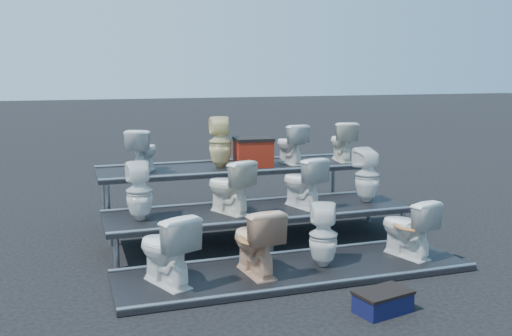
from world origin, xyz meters
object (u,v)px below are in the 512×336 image
object	(u,v)px
toilet_6	(302,182)
toilet_9	(220,142)
toilet_10	(290,144)
toilet_1	(255,240)
toilet_8	(143,150)
toilet_2	(323,235)
toilet_11	(342,141)
toilet_7	(367,175)
step_stool	(383,303)
red_crate	(253,153)
toilet_5	(229,186)
toilet_4	(139,191)
toilet_0	(166,249)
toilet_3	(407,227)

from	to	relation	value
toilet_6	toilet_9	bearing A→B (deg)	-72.75
toilet_10	toilet_9	bearing A→B (deg)	-7.70
toilet_1	toilet_8	distance (m)	2.85
toilet_1	toilet_9	bearing A→B (deg)	-102.62
toilet_2	toilet_11	bearing A→B (deg)	-98.33
toilet_7	step_stool	world-z (taller)	toilet_7
toilet_2	red_crate	world-z (taller)	red_crate
toilet_2	toilet_5	world-z (taller)	toilet_5
toilet_4	toilet_0	bearing A→B (deg)	95.71
toilet_3	toilet_6	bearing A→B (deg)	-72.39
toilet_3	red_crate	xyz separation A→B (m)	(-1.20, 2.55, 0.63)
toilet_3	toilet_10	world-z (taller)	toilet_10
toilet_4	toilet_9	size ratio (longest dim) A/B	0.95
toilet_7	red_crate	distance (m)	1.85
toilet_9	toilet_3	bearing A→B (deg)	133.43
red_crate	step_stool	distance (m)	3.95
step_stool	toilet_6	bearing A→B (deg)	73.01
toilet_0	toilet_11	world-z (taller)	toilet_11
toilet_2	toilet_4	bearing A→B (deg)	-11.00
toilet_2	toilet_4	xyz separation A→B (m)	(-1.99, 1.30, 0.40)
step_stool	toilet_4	bearing A→B (deg)	116.13
toilet_4	step_stool	distance (m)	3.38
toilet_0	toilet_8	size ratio (longest dim) A/B	1.24
toilet_5	toilet_0	bearing A→B (deg)	25.47
toilet_1	toilet_6	distance (m)	1.75
toilet_2	toilet_10	size ratio (longest dim) A/B	1.16
toilet_4	red_crate	bearing A→B (deg)	-146.59
toilet_7	red_crate	size ratio (longest dim) A/B	1.40
toilet_3	toilet_8	world-z (taller)	toilet_8
toilet_4	toilet_11	size ratio (longest dim) A/B	1.14
toilet_6	red_crate	xyz separation A→B (m)	(-0.32, 1.25, 0.24)
toilet_5	toilet_11	world-z (taller)	toilet_11
toilet_7	red_crate	world-z (taller)	red_crate
toilet_7	toilet_2	bearing A→B (deg)	42.68
toilet_7	toilet_5	bearing A→B (deg)	-2.42
toilet_8	red_crate	xyz separation A→B (m)	(1.72, -0.05, -0.12)
toilet_4	toilet_5	world-z (taller)	toilet_4
toilet_8	red_crate	world-z (taller)	toilet_8
toilet_2	toilet_9	world-z (taller)	toilet_9
toilet_6	toilet_10	xyz separation A→B (m)	(0.33, 1.30, 0.36)
toilet_0	toilet_10	world-z (taller)	toilet_10
toilet_0	red_crate	world-z (taller)	red_crate
toilet_2	step_stool	xyz separation A→B (m)	(0.06, -1.28, -0.34)
toilet_9	toilet_4	bearing A→B (deg)	52.47
toilet_3	step_stool	bearing A→B (deg)	33.15
toilet_0	red_crate	size ratio (longest dim) A/B	1.43
toilet_1	toilet_10	xyz separation A→B (m)	(1.45, 2.60, 0.73)
toilet_6	toilet_1	bearing A→B (deg)	33.60
toilet_2	toilet_0	bearing A→B (deg)	22.17
toilet_0	toilet_1	world-z (taller)	toilet_0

